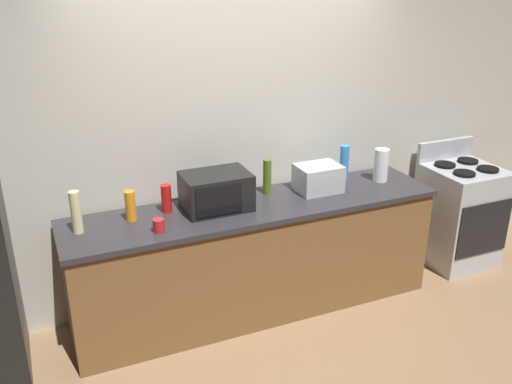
# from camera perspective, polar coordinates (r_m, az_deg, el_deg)

# --- Properties ---
(ground_plane) EXTENTS (8.00, 8.00, 0.00)m
(ground_plane) POSITION_cam_1_polar(r_m,az_deg,el_deg) (4.26, 2.21, -14.45)
(ground_plane) COLOR #93704C
(back_wall) EXTENTS (6.40, 0.10, 2.70)m
(back_wall) POSITION_cam_1_polar(r_m,az_deg,el_deg) (4.33, -2.17, 6.17)
(back_wall) COLOR beige
(back_wall) RESTS_ON ground_plane
(counter_run) EXTENTS (2.84, 0.64, 0.90)m
(counter_run) POSITION_cam_1_polar(r_m,az_deg,el_deg) (4.33, 0.00, -6.74)
(counter_run) COLOR brown
(counter_run) RESTS_ON ground_plane
(stove_range) EXTENTS (0.60, 0.61, 1.08)m
(stove_range) POSITION_cam_1_polar(r_m,az_deg,el_deg) (5.36, 20.05, -2.13)
(stove_range) COLOR #B7BABF
(stove_range) RESTS_ON ground_plane
(microwave) EXTENTS (0.48, 0.35, 0.27)m
(microwave) POSITION_cam_1_polar(r_m,az_deg,el_deg) (4.02, -4.09, 0.07)
(microwave) COLOR black
(microwave) RESTS_ON counter_run
(toaster_oven) EXTENTS (0.34, 0.26, 0.21)m
(toaster_oven) POSITION_cam_1_polar(r_m,az_deg,el_deg) (4.37, 6.37, 1.42)
(toaster_oven) COLOR #B7BABF
(toaster_oven) RESTS_ON counter_run
(paper_towel_roll) EXTENTS (0.12, 0.12, 0.27)m
(paper_towel_roll) POSITION_cam_1_polar(r_m,az_deg,el_deg) (4.65, 12.67, 2.70)
(paper_towel_roll) COLOR white
(paper_towel_roll) RESTS_ON counter_run
(bottle_dish_soap) EXTENTS (0.07, 0.07, 0.22)m
(bottle_dish_soap) POSITION_cam_1_polar(r_m,az_deg,el_deg) (3.93, -12.72, -1.40)
(bottle_dish_soap) COLOR orange
(bottle_dish_soap) RESTS_ON counter_run
(bottle_hand_soap) EXTENTS (0.07, 0.07, 0.29)m
(bottle_hand_soap) POSITION_cam_1_polar(r_m,az_deg,el_deg) (3.83, -17.92, -1.99)
(bottle_hand_soap) COLOR beige
(bottle_hand_soap) RESTS_ON counter_run
(bottle_hot_sauce) EXTENTS (0.07, 0.07, 0.21)m
(bottle_hot_sauce) POSITION_cam_1_polar(r_m,az_deg,el_deg) (4.02, -9.15, -0.65)
(bottle_hot_sauce) COLOR red
(bottle_hot_sauce) RESTS_ON counter_run
(bottle_spray_cleaner) EXTENTS (0.07, 0.07, 0.29)m
(bottle_spray_cleaner) POSITION_cam_1_polar(r_m,az_deg,el_deg) (4.62, 8.99, 2.98)
(bottle_spray_cleaner) COLOR #338CE5
(bottle_spray_cleaner) RESTS_ON counter_run
(bottle_olive_oil) EXTENTS (0.06, 0.06, 0.28)m
(bottle_olive_oil) POSITION_cam_1_polar(r_m,az_deg,el_deg) (4.28, 1.15, 1.57)
(bottle_olive_oil) COLOR #4C6B19
(bottle_olive_oil) RESTS_ON counter_run
(mug_red) EXTENTS (0.08, 0.08, 0.09)m
(mug_red) POSITION_cam_1_polar(r_m,az_deg,el_deg) (3.75, -9.91, -3.39)
(mug_red) COLOR red
(mug_red) RESTS_ON counter_run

